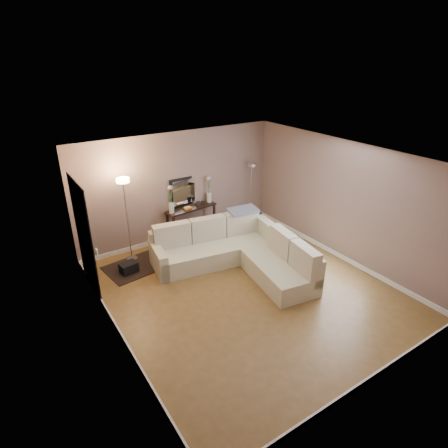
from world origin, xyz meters
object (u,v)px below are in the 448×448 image
floor_lamp_lit (126,204)px  console_table (189,221)px  floor_lamp_unlit (251,181)px  sectional_sofa (236,251)px

floor_lamp_lit → console_table: bearing=8.4°
floor_lamp_unlit → console_table: bearing=178.8°
sectional_sofa → console_table: sectional_sofa is taller
sectional_sofa → console_table: 1.73m
sectional_sofa → console_table: size_ratio=2.24×
sectional_sofa → floor_lamp_lit: bearing=140.6°
floor_lamp_lit → floor_lamp_unlit: bearing=3.2°
console_table → floor_lamp_lit: 1.82m
sectional_sofa → floor_lamp_unlit: size_ratio=1.81×
console_table → sectional_sofa: bearing=-82.6°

